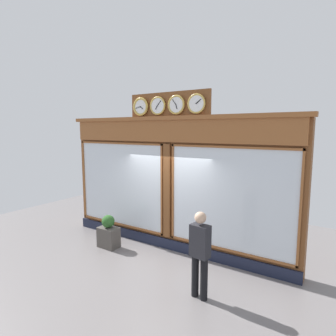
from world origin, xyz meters
TOP-DOWN VIEW (x-y plane):
  - ground_plane at (0.00, 2.80)m, footprint 14.00×14.00m
  - shop_facade at (0.00, -0.12)m, footprint 6.79×0.42m
  - pedestrian at (-1.73, 1.57)m, footprint 0.38×0.26m
  - planter_box at (1.41, 0.80)m, footprint 0.56×0.36m
  - planter_shrub at (1.41, 0.80)m, footprint 0.35×0.35m

SIDE VIEW (x-z plane):
  - ground_plane at x=0.00m, z-range 0.00..0.00m
  - planter_box at x=1.41m, z-range 0.00..0.55m
  - planter_shrub at x=1.41m, z-range 0.55..0.90m
  - pedestrian at x=-1.73m, z-range 0.09..1.78m
  - shop_facade at x=0.00m, z-range -0.26..3.86m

